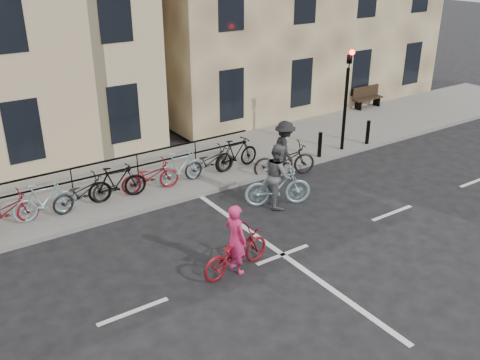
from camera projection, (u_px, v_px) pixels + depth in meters
ground at (283, 255)px, 13.29m from camera, size 120.00×120.00×0.00m
sidewalk at (50, 203)px, 15.75m from camera, size 46.00×4.00×0.15m
traffic_light at (347, 88)px, 18.76m from camera, size 0.18×0.30×3.90m
bollard_east at (320, 145)px, 18.83m from camera, size 0.14×0.14×0.90m
bollard_west at (368, 132)px, 20.06m from camera, size 0.14×0.14×0.90m
bench at (367, 96)px, 24.51m from camera, size 1.60×0.41×0.97m
parked_bikes at (98, 188)px, 15.40m from camera, size 11.45×1.23×1.05m
cyclist_pink at (236, 249)px, 12.42m from camera, size 2.01×0.96×1.72m
cyclist_grey at (278, 181)px, 15.53m from camera, size 2.02×1.32×1.90m
cyclist_dark at (284, 155)px, 17.54m from camera, size 2.24×1.38×1.88m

